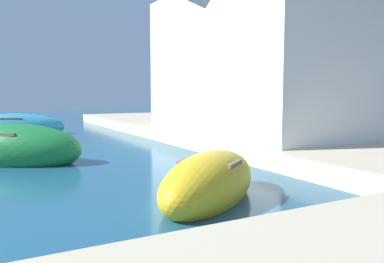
% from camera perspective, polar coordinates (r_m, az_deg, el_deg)
% --- Properties ---
extents(quay_promenade, '(44.00, 32.00, 0.50)m').
position_cam_1_polar(quay_promenade, '(5.71, -19.53, -12.59)').
color(quay_promenade, beige).
rests_on(quay_promenade, ground).
extents(moored_boat_3, '(4.85, 2.76, 1.32)m').
position_cam_1_polar(moored_boat_3, '(20.60, -24.36, 0.58)').
color(moored_boat_3, teal).
rests_on(moored_boat_3, ground).
extents(moored_boat_5, '(4.18, 3.69, 1.47)m').
position_cam_1_polar(moored_boat_5, '(12.34, -24.32, -2.30)').
color(moored_boat_5, '#197233').
rests_on(moored_boat_5, ground).
extents(moored_boat_9, '(3.41, 3.04, 1.18)m').
position_cam_1_polar(moored_boat_9, '(7.40, 2.55, -7.46)').
color(moored_boat_9, gold).
rests_on(moored_boat_9, ground).
extents(waterfront_building_main, '(5.54, 9.19, 6.30)m').
position_cam_1_polar(waterfront_building_main, '(15.46, 9.65, 11.86)').
color(waterfront_building_main, white).
rests_on(waterfront_building_main, quay_promenade).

